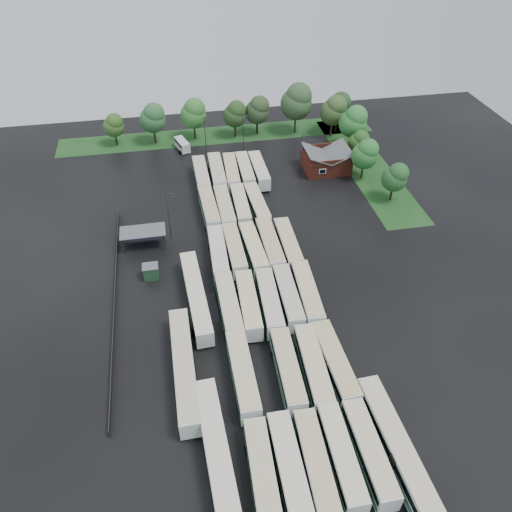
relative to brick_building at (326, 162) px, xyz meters
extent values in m
plane|color=black|center=(-24.00, -42.77, -1.87)|extent=(160.00, 160.00, 0.00)
cube|color=maroon|center=(0.00, 0.03, -0.17)|extent=(10.00, 8.00, 3.40)
cube|color=#4C4F51|center=(-2.50, 0.03, 2.43)|extent=(5.07, 8.60, 2.19)
cube|color=#4C4F51|center=(2.50, 0.03, 2.43)|extent=(5.07, 8.60, 2.19)
cube|color=maroon|center=(0.00, -3.97, 2.03)|extent=(9.00, 0.20, 1.20)
cube|color=silver|center=(-2.00, -4.02, 0.13)|extent=(1.60, 0.12, 1.20)
cylinder|color=#2D2D30|center=(-44.80, -22.77, -0.17)|extent=(0.16, 0.16, 3.40)
cylinder|color=#2D2D30|center=(-37.60, -22.77, -0.17)|extent=(0.16, 0.16, 3.40)
cylinder|color=#2D2D30|center=(-44.80, -19.57, -0.17)|extent=(0.16, 0.16, 3.40)
cylinder|color=#2D2D30|center=(-37.60, -19.57, -0.17)|extent=(0.16, 0.16, 3.40)
cube|color=#4C4F51|center=(-41.20, -21.17, 1.63)|extent=(8.20, 4.20, 0.15)
cube|color=navy|center=(-41.20, -19.27, -0.27)|extent=(7.60, 0.08, 2.60)
cube|color=#1B3F23|center=(-40.20, -30.17, -0.62)|extent=(2.50, 2.00, 2.50)
cube|color=#4C4F51|center=(-40.20, -30.17, 0.69)|extent=(2.70, 2.20, 0.12)
cube|color=#174116|center=(-22.00, 22.03, -1.86)|extent=(80.00, 10.00, 0.01)
cube|color=#174116|center=(10.00, 0.03, -1.86)|extent=(10.00, 50.00, 0.01)
cube|color=#2D2D30|center=(-46.20, -34.77, -1.27)|extent=(0.10, 50.00, 1.20)
cube|color=silver|center=(-28.45, -68.96, 0.10)|extent=(3.16, 13.04, 2.97)
cube|color=black|center=(-28.45, -68.96, 0.70)|extent=(3.21, 12.52, 0.95)
cube|color=#2E7048|center=(-28.45, -68.96, -0.55)|extent=(3.21, 12.78, 0.65)
cube|color=#C4B890|center=(-28.45, -68.96, 1.64)|extent=(3.04, 12.65, 0.13)
cylinder|color=black|center=(-28.45, -64.82, -1.38)|extent=(2.75, 1.04, 1.04)
cube|color=silver|center=(-25.25, -68.92, 0.17)|extent=(2.95, 13.44, 3.07)
cube|color=black|center=(-25.25, -68.92, 0.79)|extent=(3.01, 12.90, 0.98)
cube|color=#1D7340|center=(-25.25, -68.92, -0.50)|extent=(3.00, 13.17, 0.68)
cube|color=beige|center=(-25.25, -68.92, 1.77)|extent=(2.83, 13.04, 0.13)
cylinder|color=black|center=(-25.25, -73.21, -1.36)|extent=(2.85, 1.07, 1.07)
cylinder|color=black|center=(-25.25, -64.63, -1.36)|extent=(2.85, 1.07, 1.07)
cube|color=silver|center=(-22.13, -68.97, 0.12)|extent=(3.20, 13.17, 3.00)
cube|color=black|center=(-22.13, -68.97, 0.72)|extent=(3.25, 12.65, 0.96)
cube|color=#166E37|center=(-22.13, -68.97, -0.54)|extent=(3.25, 12.91, 0.66)
cube|color=tan|center=(-22.13, -68.97, 1.67)|extent=(3.08, 12.77, 0.13)
cylinder|color=black|center=(-22.13, -73.15, -1.38)|extent=(2.78, 1.05, 1.05)
cylinder|color=black|center=(-22.13, -64.79, -1.38)|extent=(2.78, 1.05, 1.05)
cube|color=silver|center=(-18.87, -68.57, 0.09)|extent=(2.96, 12.90, 2.94)
cube|color=black|center=(-18.87, -68.57, 0.68)|extent=(3.01, 12.39, 0.94)
cube|color=#196736|center=(-18.87, -68.57, -0.56)|extent=(3.01, 12.65, 0.65)
cube|color=beige|center=(-18.87, -68.57, 1.61)|extent=(2.85, 12.52, 0.13)
cylinder|color=black|center=(-18.87, -72.68, -1.38)|extent=(2.73, 1.03, 1.03)
cylinder|color=black|center=(-18.87, -64.45, -1.38)|extent=(2.73, 1.03, 1.03)
cube|color=silver|center=(-15.45, -68.65, 0.11)|extent=(2.75, 12.98, 2.97)
cube|color=black|center=(-15.45, -68.65, 0.70)|extent=(2.81, 12.46, 0.95)
cube|color=#266A3E|center=(-15.45, -68.65, -0.55)|extent=(2.80, 12.72, 0.65)
cube|color=beige|center=(-15.45, -68.65, 1.65)|extent=(2.64, 12.59, 0.13)
cylinder|color=black|center=(-15.45, -72.80, -1.38)|extent=(2.76, 1.04, 1.04)
cylinder|color=black|center=(-15.45, -64.50, -1.38)|extent=(2.76, 1.04, 1.04)
cube|color=silver|center=(-28.36, -54.96, 0.17)|extent=(2.83, 13.41, 3.07)
cube|color=black|center=(-28.36, -54.96, 0.79)|extent=(2.90, 12.88, 0.98)
cube|color=#297247|center=(-28.36, -54.96, -0.50)|extent=(2.89, 13.15, 0.68)
cube|color=#CBBD8F|center=(-28.36, -54.96, 1.76)|extent=(2.72, 13.01, 0.13)
cylinder|color=black|center=(-28.36, -59.25, -1.36)|extent=(2.85, 1.07, 1.07)
cylinder|color=black|center=(-28.36, -50.67, -1.36)|extent=(2.85, 1.07, 1.07)
cube|color=silver|center=(-22.16, -55.20, 0.12)|extent=(3.13, 13.14, 2.99)
cube|color=black|center=(-22.16, -55.20, 0.72)|extent=(3.18, 12.62, 0.96)
cube|color=#227743|center=(-22.16, -55.20, -0.54)|extent=(3.17, 12.88, 0.66)
cube|color=#C3B286|center=(-22.16, -55.20, 1.67)|extent=(3.01, 12.74, 0.13)
cylinder|color=black|center=(-22.16, -59.38, -1.38)|extent=(2.77, 1.04, 1.04)
cylinder|color=black|center=(-22.16, -51.02, -1.38)|extent=(2.77, 1.04, 1.04)
cube|color=silver|center=(-18.62, -55.44, 0.18)|extent=(3.44, 13.58, 3.08)
cube|color=black|center=(-18.62, -55.44, 0.80)|extent=(3.48, 13.04, 0.99)
cube|color=#166C36|center=(-18.62, -55.44, -0.50)|extent=(3.48, 13.31, 0.68)
cube|color=beige|center=(-18.62, -55.44, 1.78)|extent=(3.31, 13.17, 0.13)
cylinder|color=black|center=(-18.62, -59.75, -1.36)|extent=(2.86, 1.08, 1.08)
cylinder|color=black|center=(-18.62, -51.13, -1.36)|extent=(2.86, 1.08, 1.08)
cube|color=silver|center=(-15.49, -55.27, 0.18)|extent=(3.27, 13.56, 3.09)
cube|color=black|center=(-15.49, -55.27, 0.80)|extent=(3.32, 13.02, 0.99)
cube|color=#1E693B|center=(-15.49, -55.27, -0.50)|extent=(3.31, 13.29, 0.68)
cube|color=tan|center=(-15.49, -55.27, 1.78)|extent=(3.14, 13.15, 0.13)
cylinder|color=black|center=(-15.49, -59.58, -1.36)|extent=(2.86, 1.08, 1.08)
cylinder|color=black|center=(-15.49, -50.96, -1.36)|extent=(2.86, 1.08, 1.08)
cube|color=silver|center=(-28.35, -41.60, 0.15)|extent=(2.87, 13.25, 3.03)
cube|color=black|center=(-28.35, -41.60, 0.75)|extent=(2.93, 12.72, 0.97)
cube|color=#23763F|center=(-28.35, -41.60, -0.52)|extent=(2.93, 12.99, 0.67)
cube|color=beige|center=(-28.35, -41.60, 1.72)|extent=(2.76, 12.85, 0.13)
cylinder|color=black|center=(-28.35, -45.83, -1.37)|extent=(2.81, 1.06, 1.06)
cylinder|color=black|center=(-28.35, -37.36, -1.37)|extent=(2.81, 1.06, 1.06)
cube|color=silver|center=(-25.26, -41.66, 0.12)|extent=(3.18, 13.17, 3.00)
cube|color=black|center=(-25.26, -41.66, 0.72)|extent=(3.22, 12.65, 0.96)
cube|color=#266E41|center=(-25.26, -41.66, -0.54)|extent=(3.22, 12.91, 0.66)
cube|color=beige|center=(-25.26, -41.66, 1.68)|extent=(3.05, 12.77, 0.13)
cylinder|color=black|center=(-25.26, -45.85, -1.38)|extent=(2.78, 1.05, 1.05)
cylinder|color=black|center=(-25.26, -37.48, -1.38)|extent=(2.78, 1.05, 1.05)
cube|color=silver|center=(-21.93, -41.85, 0.13)|extent=(3.34, 13.24, 3.01)
cube|color=black|center=(-21.93, -41.85, 0.73)|extent=(3.38, 12.72, 0.96)
cube|color=#277549|center=(-21.93, -41.85, -0.53)|extent=(3.39, 12.98, 0.66)
cube|color=beige|center=(-21.93, -41.85, 1.69)|extent=(3.22, 12.84, 0.13)
cylinder|color=black|center=(-21.93, -46.05, -1.37)|extent=(2.79, 1.05, 1.05)
cylinder|color=black|center=(-21.93, -37.65, -1.37)|extent=(2.79, 1.05, 1.05)
cube|color=silver|center=(-18.75, -41.23, 0.10)|extent=(3.01, 13.00, 2.96)
cube|color=black|center=(-18.75, -41.23, 0.69)|extent=(3.07, 12.48, 0.95)
cube|color=#236E3F|center=(-18.75, -41.23, -0.55)|extent=(3.06, 12.74, 0.65)
cube|color=#BEB59D|center=(-18.75, -41.23, 1.64)|extent=(2.90, 12.61, 0.13)
cylinder|color=black|center=(-18.75, -45.37, -1.38)|extent=(2.75, 1.03, 1.03)
cylinder|color=black|center=(-18.75, -37.09, -1.38)|extent=(2.75, 1.03, 1.03)
cube|color=silver|center=(-15.63, -41.27, 0.18)|extent=(3.47, 13.58, 3.08)
cube|color=black|center=(-15.63, -41.27, 0.80)|extent=(3.51, 13.05, 0.99)
cube|color=#227140|center=(-15.63, -41.27, -0.50)|extent=(3.52, 13.32, 0.68)
cube|color=#D1B988|center=(-15.63, -41.27, 1.78)|extent=(3.34, 13.17, 0.13)
cylinder|color=black|center=(-15.63, -45.57, -1.36)|extent=(2.86, 1.08, 1.08)
cylinder|color=black|center=(-15.63, -36.96, -1.36)|extent=(2.86, 1.08, 1.08)
cube|color=silver|center=(-28.33, -28.30, 0.13)|extent=(3.12, 13.19, 3.00)
cube|color=black|center=(-28.33, -28.30, 0.73)|extent=(3.17, 12.66, 0.96)
cube|color=#1C653A|center=(-28.33, -28.30, -0.53)|extent=(3.16, 12.92, 0.66)
cube|color=beige|center=(-28.33, -28.30, 1.68)|extent=(3.00, 12.79, 0.13)
cylinder|color=black|center=(-28.33, -32.50, -1.37)|extent=(2.79, 1.05, 1.05)
cylinder|color=black|center=(-28.33, -24.10, -1.37)|extent=(2.79, 1.05, 1.05)
cube|color=silver|center=(-25.34, -27.80, 0.08)|extent=(2.80, 12.85, 2.94)
cube|color=black|center=(-25.34, -27.80, 0.67)|extent=(2.86, 12.34, 0.94)
cube|color=#176437|center=(-25.34, -27.80, -0.56)|extent=(2.85, 12.60, 0.65)
cube|color=#CBB486|center=(-25.34, -27.80, 1.61)|extent=(2.69, 12.47, 0.13)
cylinder|color=black|center=(-25.34, -31.91, -1.38)|extent=(2.73, 1.03, 1.03)
cylinder|color=black|center=(-25.34, -23.70, -1.38)|extent=(2.73, 1.03, 1.03)
cube|color=silver|center=(-22.01, -28.23, 0.13)|extent=(3.27, 13.20, 3.00)
cube|color=black|center=(-22.01, -28.23, 0.73)|extent=(3.32, 12.68, 0.96)
cube|color=#146431|center=(-22.01, -28.23, -0.53)|extent=(3.32, 12.94, 0.66)
cube|color=beige|center=(-22.01, -28.23, 1.68)|extent=(3.15, 12.80, 0.13)
cylinder|color=black|center=(-22.01, -32.42, -1.37)|extent=(2.78, 1.05, 1.05)
cylinder|color=black|center=(-22.01, -24.04, -1.37)|extent=(2.78, 1.05, 1.05)
cube|color=silver|center=(-18.90, -27.78, 0.19)|extent=(2.85, 13.50, 3.09)
cube|color=black|center=(-18.90, -27.78, 0.80)|extent=(2.91, 12.96, 0.99)
cube|color=#226640|center=(-18.90, -27.78, -0.49)|extent=(2.90, 13.23, 0.68)
cube|color=tan|center=(-18.90, -27.78, 1.79)|extent=(2.74, 13.10, 0.13)
cylinder|color=black|center=(-18.90, -32.09, -1.36)|extent=(2.87, 1.08, 1.08)
cylinder|color=black|center=(-18.90, -23.46, -1.36)|extent=(2.87, 1.08, 1.08)
cube|color=silver|center=(-15.63, -28.15, 0.12)|extent=(2.90, 13.11, 3.00)
cube|color=black|center=(-15.63, -28.15, 0.72)|extent=(2.96, 12.59, 0.96)
cube|color=#276841|center=(-15.63, -28.15, -0.54)|extent=(2.95, 12.85, 0.66)
cube|color=#C7B783|center=(-15.63, -28.15, 1.68)|extent=(2.79, 12.72, 0.13)
cylinder|color=black|center=(-15.63, -32.34, -1.38)|extent=(2.78, 1.05, 1.05)
cylinder|color=black|center=(-15.63, -23.97, -1.38)|extent=(2.78, 1.05, 1.05)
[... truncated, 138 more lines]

